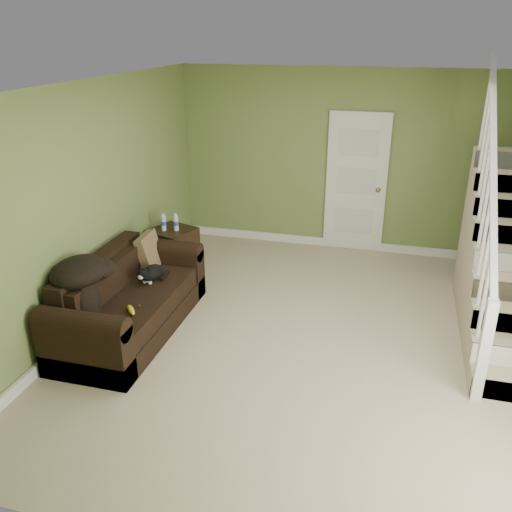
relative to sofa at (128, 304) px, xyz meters
The scene contains 14 objects.
floor 2.07m from the sofa, ahead, with size 5.00×5.50×0.01m, color tan.
ceiling 3.06m from the sofa, ahead, with size 5.00×5.50×0.01m, color white.
wall_back 3.80m from the sofa, 56.70° to the left, with size 5.00×0.04×2.60m, color olive.
wall_front 3.31m from the sofa, 50.33° to the right, with size 5.00×0.04×2.60m, color olive.
wall_left 1.14m from the sofa, 146.59° to the left, with size 0.04×5.50×2.60m, color olive.
baseboard_back 3.66m from the sofa, 56.44° to the left, with size 5.00×0.04×0.12m, color white.
baseboard_left 0.61m from the sofa, 144.88° to the left, with size 0.04×5.50×0.12m, color white.
door 3.76m from the sofa, 55.03° to the left, with size 0.86×0.12×2.02m.
sofa is the anchor object (origin of this frame).
side_table 1.53m from the sofa, 94.60° to the left, with size 0.66×0.66×0.85m.
cat 0.42m from the sofa, 68.04° to the left, with size 0.23×0.49×0.24m.
banana 0.49m from the sofa, 57.08° to the right, with size 0.06×0.21×0.06m, color gold.
throw_pillow 0.79m from the sofa, 94.66° to the left, with size 0.11×0.43×0.43m, color #452D1B.
throw_blanket 0.74m from the sofa, 119.91° to the right, with size 0.50×0.66×0.27m, color black.
Camera 1 is at (0.68, -4.98, 3.08)m, focal length 38.00 mm.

